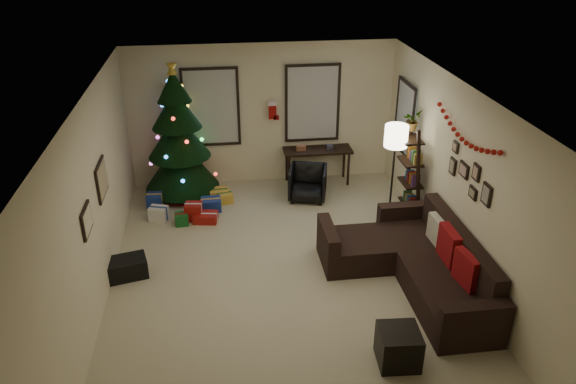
{
  "coord_description": "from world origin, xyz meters",
  "views": [
    {
      "loc": [
        -0.84,
        -6.4,
        4.69
      ],
      "look_at": [
        0.1,
        0.6,
        1.15
      ],
      "focal_mm": 34.22,
      "sensor_mm": 36.0,
      "label": 1
    }
  ],
  "objects_px": {
    "desk_chair": "(308,183)",
    "bookshelf": "(412,176)",
    "sofa": "(416,263)",
    "christmas_tree": "(179,141)",
    "desk": "(318,153)"
  },
  "relations": [
    {
      "from": "christmas_tree",
      "to": "bookshelf",
      "type": "distance_m",
      "value": 4.2
    },
    {
      "from": "sofa",
      "to": "desk_chair",
      "type": "height_order",
      "value": "sofa"
    },
    {
      "from": "sofa",
      "to": "desk_chair",
      "type": "bearing_deg",
      "value": 112.02
    },
    {
      "from": "sofa",
      "to": "christmas_tree",
      "type": "bearing_deg",
      "value": 136.12
    },
    {
      "from": "christmas_tree",
      "to": "desk_chair",
      "type": "relative_size",
      "value": 4.05
    },
    {
      "from": "bookshelf",
      "to": "desk_chair",
      "type": "bearing_deg",
      "value": 145.78
    },
    {
      "from": "desk_chair",
      "to": "bookshelf",
      "type": "xyz_separation_m",
      "value": [
        1.57,
        -1.07,
        0.53
      ]
    },
    {
      "from": "bookshelf",
      "to": "christmas_tree",
      "type": "bearing_deg",
      "value": 157.46
    },
    {
      "from": "christmas_tree",
      "to": "desk",
      "type": "xyz_separation_m",
      "value": [
        2.6,
        0.11,
        -0.43
      ]
    },
    {
      "from": "christmas_tree",
      "to": "desk",
      "type": "bearing_deg",
      "value": 2.42
    },
    {
      "from": "desk_chair",
      "to": "bookshelf",
      "type": "height_order",
      "value": "bookshelf"
    },
    {
      "from": "desk",
      "to": "desk_chair",
      "type": "xyz_separation_m",
      "value": [
        -0.3,
        -0.65,
        -0.31
      ]
    },
    {
      "from": "desk_chair",
      "to": "sofa",
      "type": "bearing_deg",
      "value": -53.89
    },
    {
      "from": "christmas_tree",
      "to": "sofa",
      "type": "xyz_separation_m",
      "value": [
        3.41,
        -3.28,
        -0.78
      ]
    },
    {
      "from": "desk",
      "to": "bookshelf",
      "type": "height_order",
      "value": "bookshelf"
    }
  ]
}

